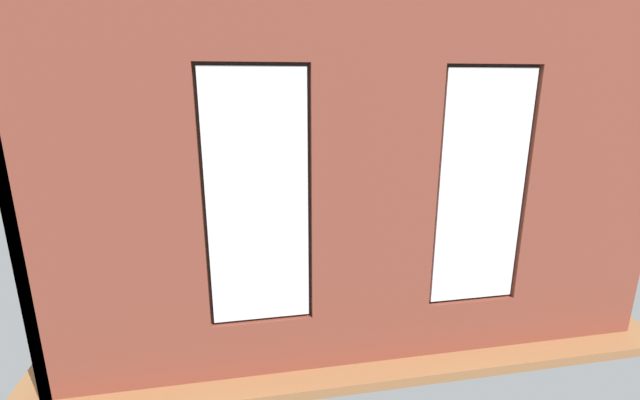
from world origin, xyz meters
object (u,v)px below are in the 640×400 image
object	(u,v)px
coffee_table	(312,232)
potted_plant_by_left_couch	(412,217)
remote_gray	(312,228)
potted_plant_corner_far_left	(552,264)
couch_by_window	(287,303)
candle_jar	(300,224)
cup_ceramic	(286,230)
papasan_chair	(278,195)
couch_left	(469,238)
potted_plant_mid_room_small	(360,217)
remote_black	(335,224)
tv_flatscreen	(136,215)
table_plant_small	(321,224)
potted_plant_foreground_right	(183,178)
media_console	(141,258)
potted_plant_between_couches	(402,259)

from	to	relation	value
coffee_table	potted_plant_by_left_couch	world-z (taller)	potted_plant_by_left_couch
remote_gray	potted_plant_corner_far_left	world-z (taller)	potted_plant_corner_far_left
couch_by_window	candle_jar	world-z (taller)	couch_by_window
candle_jar	remote_gray	size ratio (longest dim) A/B	0.54
potted_plant_corner_far_left	candle_jar	bearing A→B (deg)	-40.15
cup_ceramic	potted_plant_corner_far_left	world-z (taller)	potted_plant_corner_far_left
papasan_chair	cup_ceramic	bearing A→B (deg)	88.02
couch_left	potted_plant_mid_room_small	world-z (taller)	couch_left
remote_black	couch_by_window	bearing A→B (deg)	-167.22
couch_left	candle_jar	size ratio (longest dim) A/B	19.33
candle_jar	remote_black	distance (m)	0.59
couch_by_window	tv_flatscreen	bearing A→B (deg)	-43.45
tv_flatscreen	potted_plant_by_left_couch	xyz separation A→B (m)	(-4.51, -1.03, -0.62)
coffee_table	remote_black	bearing A→B (deg)	-159.69
table_plant_small	potted_plant_by_left_couch	xyz separation A→B (m)	(-1.87, -0.86, -0.26)
tv_flatscreen	potted_plant_foreground_right	size ratio (longest dim) A/B	0.85
media_console	potted_plant_mid_room_small	bearing A→B (deg)	-164.36
remote_gray	tv_flatscreen	distance (m)	2.58
cup_ceramic	couch_by_window	bearing A→B (deg)	84.16
cup_ceramic	remote_gray	world-z (taller)	cup_ceramic
papasan_chair	potted_plant_by_left_couch	xyz separation A→B (m)	(-2.34, 1.42, -0.17)
couch_left	table_plant_small	distance (m)	2.33
cup_ceramic	media_console	world-z (taller)	cup_ceramic
candle_jar	potted_plant_by_left_couch	size ratio (longest dim) A/B	0.20
potted_plant_mid_room_small	potted_plant_by_left_couch	world-z (taller)	potted_plant_mid_room_small
couch_left	table_plant_small	world-z (taller)	couch_left
remote_gray	potted_plant_mid_room_small	bearing A→B (deg)	67.23
couch_by_window	potted_plant_mid_room_small	distance (m)	3.20
potted_plant_corner_far_left	potted_plant_between_couches	bearing A→B (deg)	-4.95
potted_plant_by_left_couch	potted_plant_foreground_right	size ratio (longest dim) A/B	0.36
tv_flatscreen	potted_plant_corner_far_left	size ratio (longest dim) A/B	1.27
remote_gray	potted_plant_mid_room_small	xyz separation A→B (m)	(-0.97, -0.68, -0.08)
papasan_chair	potted_plant_mid_room_small	bearing A→B (deg)	132.28
media_console	papasan_chair	bearing A→B (deg)	-131.47
tv_flatscreen	potted_plant_by_left_couch	distance (m)	4.66
remote_gray	media_console	world-z (taller)	media_console
coffee_table	potted_plant_mid_room_small	bearing A→B (deg)	-145.20
couch_by_window	potted_plant_foreground_right	world-z (taller)	potted_plant_foreground_right
couch_left	potted_plant_corner_far_left	bearing A→B (deg)	2.89
table_plant_small	tv_flatscreen	world-z (taller)	tv_flatscreen
potted_plant_corner_far_left	couch_by_window	bearing A→B (deg)	-1.81
couch_left	potted_plant_mid_room_small	xyz separation A→B (m)	(1.41, -1.26, 0.04)
tv_flatscreen	papasan_chair	size ratio (longest dim) A/B	0.91
remote_black	media_console	xyz separation A→B (m)	(2.93, 0.45, -0.19)
couch_left	potted_plant_foreground_right	bearing A→B (deg)	-124.90
couch_left	potted_plant_mid_room_small	bearing A→B (deg)	-134.36
remote_gray	papasan_chair	world-z (taller)	papasan_chair
potted_plant_between_couches	table_plant_small	bearing A→B (deg)	-72.65
table_plant_small	potted_plant_foreground_right	size ratio (longest dim) A/B	0.16
media_console	remote_gray	bearing A→B (deg)	-173.18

